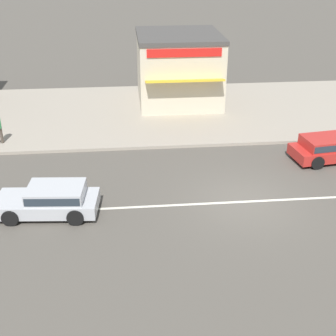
# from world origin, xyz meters

# --- Properties ---
(ground_plane) EXTENTS (160.00, 160.00, 0.00)m
(ground_plane) POSITION_xyz_m (0.00, 0.00, 0.00)
(ground_plane) COLOR #544F47
(lane_centre_stripe) EXTENTS (50.40, 0.14, 0.01)m
(lane_centre_stripe) POSITION_xyz_m (0.00, 0.00, 0.00)
(lane_centre_stripe) COLOR silver
(lane_centre_stripe) RESTS_ON ground
(kerb_strip) EXTENTS (68.00, 10.00, 0.15)m
(kerb_strip) POSITION_xyz_m (0.00, 10.24, 0.07)
(kerb_strip) COLOR #9E9384
(kerb_strip) RESTS_ON ground
(hatchback_silver_2) EXTENTS (3.90, 1.97, 1.10)m
(hatchback_silver_2) POSITION_xyz_m (-7.27, -0.12, 0.59)
(hatchback_silver_2) COLOR #B7BABF
(hatchback_silver_2) RESTS_ON ground
(hatchback_red_3) EXTENTS (3.87, 2.10, 1.10)m
(hatchback_red_3) POSITION_xyz_m (4.66, 3.35, 0.59)
(hatchback_red_3) COLOR red
(hatchback_red_3) RESTS_ON ground
(shopfront_mid_block) EXTENTS (4.78, 5.90, 4.00)m
(shopfront_mid_block) POSITION_xyz_m (-1.20, 11.92, 2.16)
(shopfront_mid_block) COLOR beige
(shopfront_mid_block) RESTS_ON kerb_strip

